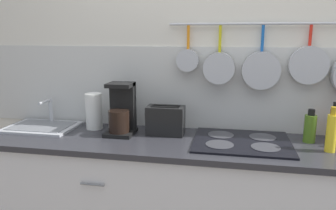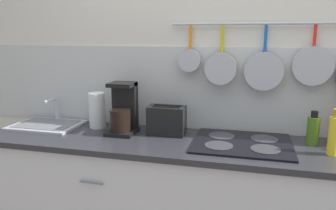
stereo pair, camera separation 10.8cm
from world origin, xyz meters
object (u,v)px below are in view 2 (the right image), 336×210
object	(u,v)px
bottle_hot_sauce	(313,130)
bottle_cooking_wine	(334,135)
toaster	(167,120)
coffee_maker	(123,112)
paper_towel_roll	(97,110)

from	to	relation	value
bottle_hot_sauce	bottle_cooking_wine	world-z (taller)	bottle_cooking_wine
bottle_hot_sauce	bottle_cooking_wine	size ratio (longest dim) A/B	0.80
bottle_hot_sauce	toaster	bearing A→B (deg)	-179.20
toaster	bottle_hot_sauce	bearing A→B (deg)	0.80
coffee_maker	toaster	bearing A→B (deg)	6.62
bottle_hot_sauce	coffee_maker	bearing A→B (deg)	-177.77
toaster	bottle_cooking_wine	distance (m)	0.95
paper_towel_roll	bottle_cooking_wine	world-z (taller)	bottle_cooking_wine
coffee_maker	bottle_cooking_wine	distance (m)	1.22
paper_towel_roll	toaster	world-z (taller)	paper_towel_roll
toaster	bottle_cooking_wine	xyz separation A→B (m)	(0.94, -0.14, 0.02)
coffee_maker	bottle_hot_sauce	distance (m)	1.14
toaster	bottle_cooking_wine	size ratio (longest dim) A/B	1.01
toaster	coffee_maker	bearing A→B (deg)	-173.38
paper_towel_roll	toaster	bearing A→B (deg)	-4.54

